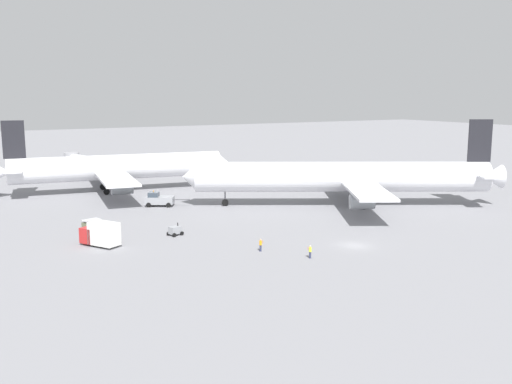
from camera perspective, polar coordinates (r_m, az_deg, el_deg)
The scene contains 10 objects.
ground_plane at distance 83.19m, azimuth 9.76°, elevation -5.26°, with size 600.00×600.00×0.00m, color gray.
airliner_at_gate_left at distance 129.76m, azimuth -13.68°, elevation 2.38°, with size 51.14×46.44×15.97m.
airliner_being_pushed at distance 110.97m, azimuth 8.74°, elevation 1.47°, with size 55.77×39.37×16.59m.
pushback_tug at distance 111.81m, azimuth -9.62°, elevation -0.73°, with size 8.07×5.68×3.01m.
gse_baggage_cart_trailing at distance 94.64m, azimuth -16.06°, elevation -3.14°, with size 3.07×2.30×1.71m.
gse_gpu_cart_small at distance 88.34m, azimuth -8.05°, elevation -3.80°, with size 2.49×2.16×1.90m.
gse_catering_truck_tall at distance 84.18m, azimuth -15.20°, elevation -4.05°, with size 4.98×6.26×3.50m.
ground_crew_wing_walker_right at distance 78.78m, azimuth 0.46°, elevation -5.27°, with size 0.43×0.40×1.76m.
ground_crew_marshaller_foreground at distance 75.85m, azimuth 5.40°, elevation -5.91°, with size 0.41×0.42×1.75m.
jet_bridge at distance 149.79m, azimuth -16.53°, elevation 2.86°, with size 7.78×22.68×6.23m.
Camera 1 is at (-51.65, -61.63, 21.31)m, focal length 40.22 mm.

